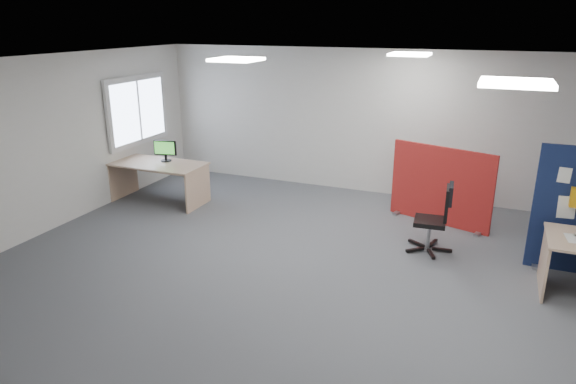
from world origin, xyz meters
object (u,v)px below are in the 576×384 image
(monitor_second, at_px, (165,150))
(office_chair, at_px, (438,214))
(second_desk, at_px, (160,172))
(red_divider, at_px, (440,187))

(monitor_second, distance_m, office_chair, 4.94)
(monitor_second, bearing_deg, second_desk, -124.39)
(red_divider, bearing_deg, monitor_second, -153.90)
(second_desk, bearing_deg, monitor_second, 67.28)
(second_desk, relative_size, office_chair, 1.67)
(monitor_second, bearing_deg, office_chair, -17.10)
(red_divider, height_order, monitor_second, red_divider)
(second_desk, distance_m, monitor_second, 0.41)
(second_desk, height_order, office_chair, office_chair)
(red_divider, relative_size, office_chair, 1.62)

